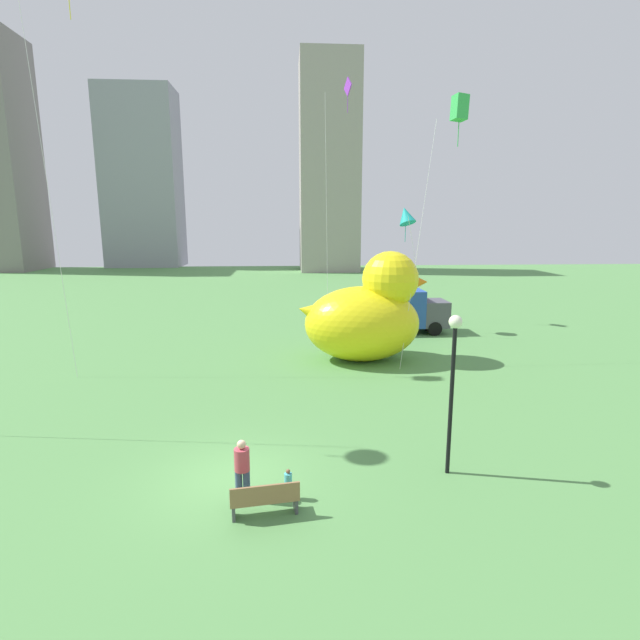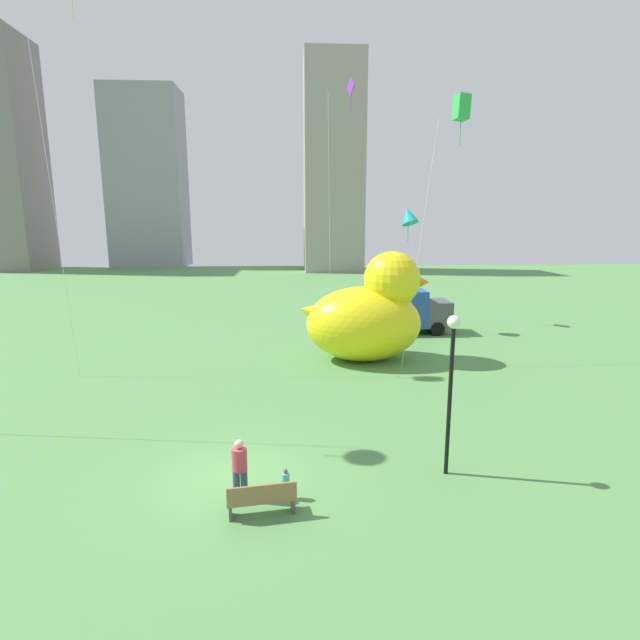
{
  "view_description": "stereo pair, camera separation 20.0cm",
  "coord_description": "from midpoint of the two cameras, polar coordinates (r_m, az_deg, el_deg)",
  "views": [
    {
      "loc": [
        1.64,
        -12.8,
        7.16
      ],
      "look_at": [
        2.84,
        5.08,
        3.57
      ],
      "focal_mm": 27.21,
      "sensor_mm": 36.0,
      "label": 1
    },
    {
      "loc": [
        1.84,
        -12.81,
        7.16
      ],
      "look_at": [
        2.84,
        5.08,
        3.57
      ],
      "focal_mm": 27.21,
      "sensor_mm": 36.0,
      "label": 2
    }
  ],
  "objects": [
    {
      "name": "lamppost",
      "position": [
        14.07,
        15.6,
        -5.31
      ],
      "size": [
        0.37,
        0.37,
        4.69
      ],
      "color": "black",
      "rests_on": "ground"
    },
    {
      "name": "kite_purple",
      "position": [
        37.1,
        3.5,
        24.24
      ],
      "size": [
        1.7,
        2.95,
        17.09
      ],
      "color": "silver",
      "rests_on": "ground"
    },
    {
      "name": "person_adult",
      "position": [
        13.41,
        -8.99,
        -16.61
      ],
      "size": [
        0.4,
        0.4,
        1.65
      ],
      "color": "#38476B",
      "rests_on": "ground"
    },
    {
      "name": "park_bench",
      "position": [
        12.84,
        -6.38,
        -20.11
      ],
      "size": [
        1.76,
        0.69,
        0.9
      ],
      "color": "olive",
      "rests_on": "ground"
    },
    {
      "name": "city_skyline",
      "position": [
        82.16,
        -17.24,
        16.61
      ],
      "size": [
        55.48,
        17.79,
        33.97
      ],
      "color": "gray",
      "rests_on": "ground"
    },
    {
      "name": "kite_green",
      "position": [
        25.08,
        16.48,
        22.66
      ],
      "size": [
        2.86,
        2.86,
        12.95
      ],
      "color": "silver",
      "rests_on": "ground"
    },
    {
      "name": "ground_plane",
      "position": [
        14.77,
        -10.03,
        -17.85
      ],
      "size": [
        140.0,
        140.0,
        0.0
      ],
      "primitive_type": "plane",
      "color": "#548D4A"
    },
    {
      "name": "giant_inflatable_duck",
      "position": [
        25.52,
        5.92,
        0.63
      ],
      "size": [
        6.95,
        4.46,
        5.76
      ],
      "color": "yellow",
      "rests_on": "ground"
    },
    {
      "name": "box_truck",
      "position": [
        32.51,
        9.88,
        1.03
      ],
      "size": [
        5.81,
        2.41,
        2.85
      ],
      "color": "#264CA5",
      "rests_on": "ground"
    },
    {
      "name": "kite_teal",
      "position": [
        32.66,
        10.55,
        11.99
      ],
      "size": [
        2.49,
        2.55,
        8.37
      ],
      "color": "silver",
      "rests_on": "ground"
    },
    {
      "name": "person_child",
      "position": [
        13.47,
        -3.62,
        -18.51
      ],
      "size": [
        0.21,
        0.21,
        0.84
      ],
      "color": "silver",
      "rests_on": "ground"
    }
  ]
}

